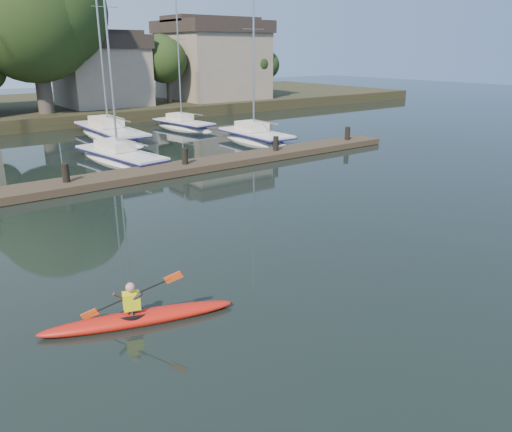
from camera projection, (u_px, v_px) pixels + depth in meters
ground at (345, 284)px, 13.40m from camera, size 160.00×160.00×0.00m
kayak at (138, 316)px, 11.46m from camera, size 4.44×1.91×1.43m
dock at (130, 176)px, 23.93m from camera, size 34.00×2.00×1.80m
sailboat_2 at (121, 164)px, 28.01m from camera, size 3.15×8.55×13.83m
sailboat_4 at (255, 144)px, 34.14m from camera, size 2.36×7.44×12.58m
sailboat_6 at (111, 140)px, 35.78m from camera, size 2.48×11.17×17.71m
sailboat_7 at (183, 130)px, 39.88m from camera, size 2.90×7.41×11.63m
shore at (22, 82)px, 43.78m from camera, size 90.00×25.25×12.75m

